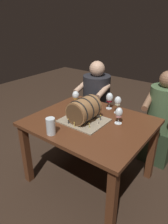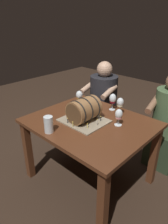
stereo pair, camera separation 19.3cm
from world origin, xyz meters
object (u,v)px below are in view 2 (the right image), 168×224
at_px(wine_glass_white, 120,103).
at_px(wine_glass_rose, 119,115).
at_px(person_seated_left, 103,103).
at_px(wine_glass_red, 113,99).
at_px(person_seated_right, 166,126).
at_px(barrel_cake, 84,111).
at_px(wine_glass_amber, 79,96).
at_px(beer_pint, 49,125).
at_px(dining_table, 90,131).

xyz_separation_m(wine_glass_white, wine_glass_rose, (0.13, -0.20, -0.02)).
bearing_deg(person_seated_left, wine_glass_white, -38.59).
height_order(wine_glass_red, person_seated_right, person_seated_right).
bearing_deg(wine_glass_red, barrel_cake, -95.20).
height_order(person_seated_left, person_seated_right, person_seated_right).
bearing_deg(wine_glass_amber, wine_glass_rose, -7.10).
xyz_separation_m(wine_glass_red, wine_glass_amber, (-0.34, -0.18, 0.00)).
bearing_deg(beer_pint, person_seated_right, 63.59).
bearing_deg(wine_glass_red, dining_table, -88.51).
distance_m(dining_table, wine_glass_amber, 0.47).
height_order(barrel_cake, person_seated_left, person_seated_left).
xyz_separation_m(barrel_cake, person_seated_right, (0.51, 0.84, -0.31)).
relative_size(wine_glass_rose, beer_pint, 1.08).
distance_m(dining_table, person_seated_right, 0.93).
height_order(barrel_cake, beer_pint, barrel_cake).
distance_m(dining_table, wine_glass_red, 0.44).
bearing_deg(wine_glass_amber, dining_table, -29.93).
height_order(wine_glass_white, wine_glass_rose, wine_glass_white).
distance_m(dining_table, person_seated_left, 0.93).
bearing_deg(beer_pint, person_seated_left, 105.50).
distance_m(beer_pint, person_seated_right, 1.37).
distance_m(dining_table, barrel_cake, 0.23).
relative_size(wine_glass_amber, person_seated_right, 0.16).
height_order(wine_glass_rose, person_seated_left, person_seated_left).
height_order(wine_glass_red, wine_glass_rose, wine_glass_red).
xyz_separation_m(wine_glass_white, beer_pint, (-0.25, -0.74, -0.06)).
xyz_separation_m(wine_glass_rose, beer_pint, (-0.38, -0.53, -0.04)).
bearing_deg(person_seated_left, wine_glass_rose, -43.34).
height_order(dining_table, wine_glass_red, wine_glass_red).
bearing_deg(dining_table, person_seated_left, 120.30).
distance_m(wine_glass_white, wine_glass_rose, 0.24).
bearing_deg(wine_glass_red, person_seated_right, 41.40).
bearing_deg(wine_glass_white, person_seated_right, 53.28).
bearing_deg(person_seated_right, person_seated_left, 179.98).
distance_m(wine_glass_red, beer_pint, 0.80).
bearing_deg(dining_table, person_seated_right, 59.65).
xyz_separation_m(dining_table, beer_pint, (-0.13, -0.41, 0.18)).
relative_size(dining_table, wine_glass_red, 6.26).
xyz_separation_m(wine_glass_white, person_seated_left, (-0.58, 0.47, -0.32)).
height_order(wine_glass_white, person_seated_left, person_seated_left).
distance_m(barrel_cake, person_seated_left, 0.98).
bearing_deg(person_seated_left, barrel_cake, -63.44).
distance_m(wine_glass_amber, beer_pint, 0.65).
xyz_separation_m(dining_table, wine_glass_red, (-0.01, 0.38, 0.24)).
height_order(wine_glass_amber, person_seated_left, person_seated_left).
distance_m(barrel_cake, person_seated_right, 1.03).
bearing_deg(wine_glass_red, wine_glass_rose, -44.53).
xyz_separation_m(wine_glass_red, beer_pint, (-0.12, -0.78, -0.06)).
bearing_deg(wine_glass_red, person_seated_left, 137.34).
bearing_deg(person_seated_right, wine_glass_amber, -143.86).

